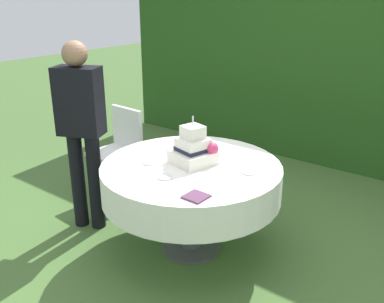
% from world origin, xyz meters
% --- Properties ---
extents(ground_plane, '(20.00, 20.00, 0.00)m').
position_xyz_m(ground_plane, '(0.00, 0.00, 0.00)').
color(ground_plane, '#476B33').
extents(foliage_hedge, '(5.41, 0.52, 2.66)m').
position_xyz_m(foliage_hedge, '(0.00, 2.56, 1.33)').
color(foliage_hedge, '#234C19').
rests_on(foliage_hedge, ground_plane).
extents(cake_table, '(1.37, 1.37, 0.73)m').
position_xyz_m(cake_table, '(0.00, 0.00, 0.60)').
color(cake_table, '#4C4C51').
rests_on(cake_table, ground_plane).
extents(wedding_cake, '(0.35, 0.35, 0.37)m').
position_xyz_m(wedding_cake, '(-0.00, 0.04, 0.84)').
color(wedding_cake, white).
rests_on(wedding_cake, cake_table).
extents(serving_plate_near, '(0.11, 0.11, 0.01)m').
position_xyz_m(serving_plate_near, '(-0.26, -0.17, 0.73)').
color(serving_plate_near, white).
rests_on(serving_plate_near, cake_table).
extents(serving_plate_far, '(0.10, 0.10, 0.01)m').
position_xyz_m(serving_plate_far, '(0.01, -0.30, 0.73)').
color(serving_plate_far, white).
rests_on(serving_plate_far, cake_table).
extents(serving_plate_left, '(0.13, 0.13, 0.01)m').
position_xyz_m(serving_plate_left, '(-0.35, 0.41, 0.73)').
color(serving_plate_left, white).
rests_on(serving_plate_left, cake_table).
extents(serving_plate_right, '(0.12, 0.12, 0.01)m').
position_xyz_m(serving_plate_right, '(0.42, 0.14, 0.73)').
color(serving_plate_right, white).
rests_on(serving_plate_right, cake_table).
extents(napkin_stack, '(0.15, 0.15, 0.01)m').
position_xyz_m(napkin_stack, '(0.36, -0.41, 0.73)').
color(napkin_stack, '#603856').
rests_on(napkin_stack, cake_table).
extents(garden_chair, '(0.43, 0.43, 0.89)m').
position_xyz_m(garden_chair, '(-1.14, 0.34, 0.54)').
color(garden_chair, white).
rests_on(garden_chair, ground_plane).
extents(standing_person, '(0.41, 0.33, 1.60)m').
position_xyz_m(standing_person, '(-0.93, -0.26, 0.93)').
color(standing_person, black).
rests_on(standing_person, ground_plane).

